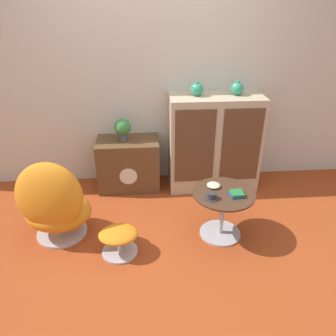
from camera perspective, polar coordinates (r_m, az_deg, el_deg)
name	(u,v)px	position (r m, az deg, el deg)	size (l,w,h in m)	color
ground_plane	(164,248)	(3.09, -0.63, -13.70)	(12.00, 12.00, 0.00)	#9E3D19
wall_back	(155,72)	(3.76, -2.22, 16.42)	(6.40, 0.06, 2.60)	beige
sideboard	(213,142)	(3.81, 7.92, 4.46)	(1.02, 0.48, 1.10)	tan
tv_console	(129,164)	(3.86, -6.85, 0.74)	(0.70, 0.44, 0.60)	brown
egg_chair	(54,205)	(3.16, -19.23, -6.08)	(0.71, 0.67, 0.83)	#B7B7BC
ottoman	(119,238)	(2.97, -8.58, -11.89)	(0.35, 0.32, 0.25)	#B7B7BC
coffee_table	(222,208)	(3.10, 9.44, -6.91)	(0.57, 0.57, 0.47)	#B7B7BC
vase_leftmost	(197,89)	(3.57, 5.08, 13.49)	(0.14, 0.14, 0.15)	#2D8E6B
vase_inner_left	(237,88)	(3.67, 11.98, 13.39)	(0.14, 0.14, 0.15)	#2D8E6B
potted_plant	(123,128)	(3.68, -7.89, 6.93)	(0.19, 0.19, 0.26)	#4C4C51
teacup	(212,196)	(2.89, 7.64, -4.90)	(0.12, 0.12, 0.06)	#2D2D33
book_stack	(237,194)	(2.97, 11.86, -4.43)	(0.13, 0.13, 0.04)	#1E478C
bowl	(214,185)	(3.07, 7.96, -2.97)	(0.13, 0.13, 0.04)	beige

